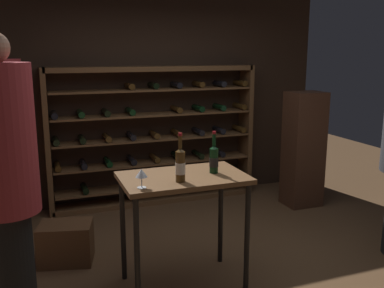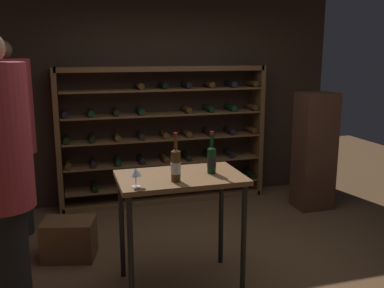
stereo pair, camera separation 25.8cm
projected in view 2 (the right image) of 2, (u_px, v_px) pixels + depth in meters
ground_plane at (217, 269)px, 3.92m from camera, size 10.33×10.33×0.00m
back_wall at (163, 87)px, 5.64m from camera, size 4.66×0.10×2.98m
wine_rack at (165, 136)px, 5.57m from camera, size 2.68×0.32×1.77m
tasting_table at (180, 190)px, 3.51m from camera, size 1.01×0.63×0.96m
person_bystander_dark_jacket at (9, 130)px, 4.47m from camera, size 0.51×0.51×2.06m
person_host_in_suit at (1, 172)px, 2.89m from camera, size 0.43×0.43×2.07m
wine_crate at (69, 239)px, 4.11m from camera, size 0.55×0.45×0.38m
display_cabinet at (314, 151)px, 5.35m from camera, size 0.44×0.36×1.46m
wine_bottle_amber_reserve at (176, 164)px, 3.29m from camera, size 0.08×0.08×0.38m
wine_bottle_gold_foil at (212, 159)px, 3.52m from camera, size 0.07×0.07×0.35m
wine_glass_stemmed_center at (136, 173)px, 3.16m from camera, size 0.09×0.09×0.15m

